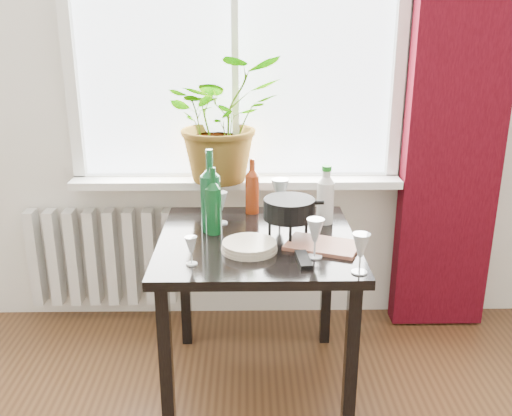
{
  "coord_description": "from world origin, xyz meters",
  "views": [
    {
      "loc": [
        0.06,
        -0.75,
        1.66
      ],
      "look_at": [
        0.09,
        1.55,
        0.88
      ],
      "focal_mm": 40.0,
      "sensor_mm": 36.0,
      "label": 1
    }
  ],
  "objects_px": {
    "wineglass_far_right": "(360,253)",
    "tv_remote": "(304,259)",
    "wineglass_back_left": "(221,208)",
    "wineglass_front_left": "(191,251)",
    "potted_plant": "(222,119)",
    "cutting_board": "(322,245)",
    "plate_stack": "(249,246)",
    "bottle_amber": "(252,186)",
    "wineglass_back_center": "(280,199)",
    "wine_bottle_right": "(210,190)",
    "wineglass_front_right": "(315,238)",
    "fondue_pot": "(289,218)",
    "radiator": "(103,257)",
    "cleaning_bottle": "(326,195)",
    "wine_bottle_left": "(213,200)",
    "table": "(257,258)"
  },
  "relations": [
    {
      "from": "radiator",
      "to": "table",
      "type": "relative_size",
      "value": 0.94
    },
    {
      "from": "wineglass_back_center",
      "to": "cutting_board",
      "type": "xyz_separation_m",
      "value": [
        0.16,
        -0.35,
        -0.09
      ]
    },
    {
      "from": "wineglass_back_left",
      "to": "wineglass_front_left",
      "type": "xyz_separation_m",
      "value": [
        -0.09,
        -0.46,
        -0.02
      ]
    },
    {
      "from": "plate_stack",
      "to": "cutting_board",
      "type": "xyz_separation_m",
      "value": [
        0.3,
        0.03,
        -0.01
      ]
    },
    {
      "from": "tv_remote",
      "to": "cutting_board",
      "type": "distance_m",
      "value": 0.17
    },
    {
      "from": "wineglass_far_right",
      "to": "fondue_pot",
      "type": "relative_size",
      "value": 0.63
    },
    {
      "from": "wineglass_back_center",
      "to": "tv_remote",
      "type": "bearing_deg",
      "value": -82.34
    },
    {
      "from": "bottle_amber",
      "to": "plate_stack",
      "type": "bearing_deg",
      "value": -91.95
    },
    {
      "from": "wineglass_back_center",
      "to": "bottle_amber",
      "type": "bearing_deg",
      "value": 144.49
    },
    {
      "from": "bottle_amber",
      "to": "wineglass_front_right",
      "type": "relative_size",
      "value": 1.65
    },
    {
      "from": "wineglass_front_right",
      "to": "plate_stack",
      "type": "relative_size",
      "value": 0.72
    },
    {
      "from": "bottle_amber",
      "to": "wineglass_far_right",
      "type": "bearing_deg",
      "value": -60.33
    },
    {
      "from": "bottle_amber",
      "to": "cutting_board",
      "type": "bearing_deg",
      "value": -56.99
    },
    {
      "from": "potted_plant",
      "to": "fondue_pot",
      "type": "height_order",
      "value": "potted_plant"
    },
    {
      "from": "wineglass_back_left",
      "to": "plate_stack",
      "type": "bearing_deg",
      "value": -68.23
    },
    {
      "from": "wineglass_back_left",
      "to": "tv_remote",
      "type": "distance_m",
      "value": 0.56
    },
    {
      "from": "radiator",
      "to": "cleaning_bottle",
      "type": "distance_m",
      "value": 1.34
    },
    {
      "from": "cutting_board",
      "to": "tv_remote",
      "type": "bearing_deg",
      "value": -122.69
    },
    {
      "from": "wine_bottle_right",
      "to": "wineglass_front_left",
      "type": "bearing_deg",
      "value": -98.28
    },
    {
      "from": "potted_plant",
      "to": "bottle_amber",
      "type": "relative_size",
      "value": 2.33
    },
    {
      "from": "wine_bottle_right",
      "to": "fondue_pot",
      "type": "xyz_separation_m",
      "value": [
        0.34,
        -0.08,
        -0.1
      ]
    },
    {
      "from": "tv_remote",
      "to": "wineglass_back_left",
      "type": "bearing_deg",
      "value": 123.32
    },
    {
      "from": "table",
      "to": "wineglass_front_left",
      "type": "distance_m",
      "value": 0.4
    },
    {
      "from": "wine_bottle_left",
      "to": "radiator",
      "type": "bearing_deg",
      "value": 139.44
    },
    {
      "from": "wineglass_back_center",
      "to": "cutting_board",
      "type": "relative_size",
      "value": 0.69
    },
    {
      "from": "wineglass_front_left",
      "to": "plate_stack",
      "type": "xyz_separation_m",
      "value": [
        0.22,
        0.13,
        -0.04
      ]
    },
    {
      "from": "wineglass_far_right",
      "to": "tv_remote",
      "type": "relative_size",
      "value": 1.01
    },
    {
      "from": "cutting_board",
      "to": "plate_stack",
      "type": "bearing_deg",
      "value": -174.11
    },
    {
      "from": "radiator",
      "to": "potted_plant",
      "type": "xyz_separation_m",
      "value": [
        0.68,
        -0.07,
        0.78
      ]
    },
    {
      "from": "wineglass_back_center",
      "to": "radiator",
      "type": "bearing_deg",
      "value": 158.21
    },
    {
      "from": "table",
      "to": "wineglass_far_right",
      "type": "bearing_deg",
      "value": -43.36
    },
    {
      "from": "wineglass_far_right",
      "to": "tv_remote",
      "type": "bearing_deg",
      "value": 151.93
    },
    {
      "from": "wineglass_back_center",
      "to": "wineglass_back_left",
      "type": "height_order",
      "value": "wineglass_back_center"
    },
    {
      "from": "cleaning_bottle",
      "to": "wineglass_front_left",
      "type": "relative_size",
      "value": 2.36
    },
    {
      "from": "potted_plant",
      "to": "cutting_board",
      "type": "distance_m",
      "value": 0.9
    },
    {
      "from": "tv_remote",
      "to": "fondue_pot",
      "type": "bearing_deg",
      "value": 93.78
    },
    {
      "from": "wineglass_back_left",
      "to": "plate_stack",
      "type": "distance_m",
      "value": 0.36
    },
    {
      "from": "bottle_amber",
      "to": "tv_remote",
      "type": "height_order",
      "value": "bottle_amber"
    },
    {
      "from": "potted_plant",
      "to": "wine_bottle_right",
      "type": "distance_m",
      "value": 0.52
    },
    {
      "from": "wine_bottle_left",
      "to": "cleaning_bottle",
      "type": "xyz_separation_m",
      "value": [
        0.51,
        0.12,
        -0.01
      ]
    },
    {
      "from": "radiator",
      "to": "plate_stack",
      "type": "height_order",
      "value": "plate_stack"
    },
    {
      "from": "table",
      "to": "wine_bottle_left",
      "type": "relative_size",
      "value": 2.8
    },
    {
      "from": "wine_bottle_right",
      "to": "wineglass_back_center",
      "type": "height_order",
      "value": "wine_bottle_right"
    },
    {
      "from": "table",
      "to": "wine_bottle_left",
      "type": "bearing_deg",
      "value": 160.96
    },
    {
      "from": "wine_bottle_right",
      "to": "wineglass_front_right",
      "type": "xyz_separation_m",
      "value": [
        0.43,
        -0.31,
        -0.11
      ]
    },
    {
      "from": "wineglass_back_left",
      "to": "wineglass_front_left",
      "type": "bearing_deg",
      "value": -101.57
    },
    {
      "from": "wineglass_far_right",
      "to": "potted_plant",
      "type": "bearing_deg",
      "value": 120.69
    },
    {
      "from": "radiator",
      "to": "tv_remote",
      "type": "height_order",
      "value": "tv_remote"
    },
    {
      "from": "wineglass_far_right",
      "to": "wineglass_front_left",
      "type": "xyz_separation_m",
      "value": [
        -0.64,
        0.08,
        -0.02
      ]
    },
    {
      "from": "radiator",
      "to": "wine_bottle_left",
      "type": "xyz_separation_m",
      "value": [
        0.66,
        -0.56,
        0.51
      ]
    }
  ]
}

